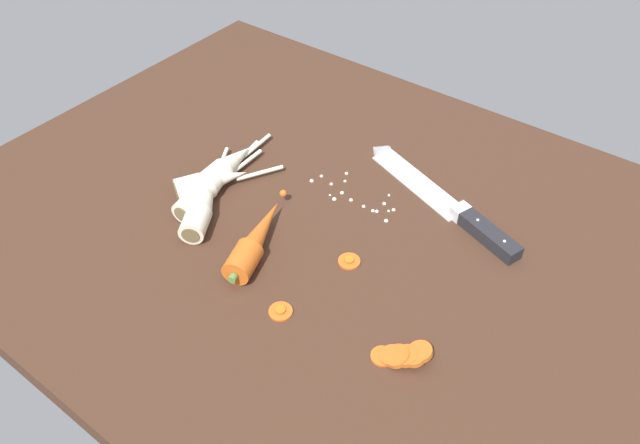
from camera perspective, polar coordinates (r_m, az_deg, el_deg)
ground_plane at (r=99.42cm, az=0.69°, el=-0.84°), size 120.00×90.00×4.00cm
chefs_knife at (r=103.82cm, az=10.61°, el=2.53°), size 33.85×14.72×4.18cm
whole_carrot at (r=92.66cm, az=-5.97°, el=-1.65°), size 8.87×19.68×4.20cm
parsnip_front at (r=103.91cm, az=-9.69°, el=3.67°), size 4.25×17.80×4.00cm
parsnip_mid_left at (r=102.99cm, az=-10.25°, el=3.17°), size 6.52×22.99×4.00cm
parsnip_mid_right at (r=100.23cm, az=-10.71°, el=1.78°), size 13.55×21.37×4.00cm
parsnip_back at (r=107.30cm, az=-8.36°, el=5.31°), size 4.75×17.37×4.00cm
parsnip_outer at (r=104.05cm, az=-9.96°, el=3.69°), size 11.16×17.36×4.00cm
carrot_slice_stack at (r=81.04cm, az=7.59°, el=-12.10°), size 7.19×5.78×2.92cm
carrot_slice_stray_near at (r=85.60cm, az=-3.66°, el=-8.18°), size 3.35×3.35×0.70cm
carrot_slice_stray_mid at (r=91.72cm, az=2.72°, el=-3.57°), size 3.35×3.35×0.70cm
mince_crumbs at (r=102.47cm, az=3.17°, el=2.45°), size 16.28×7.42×0.73cm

